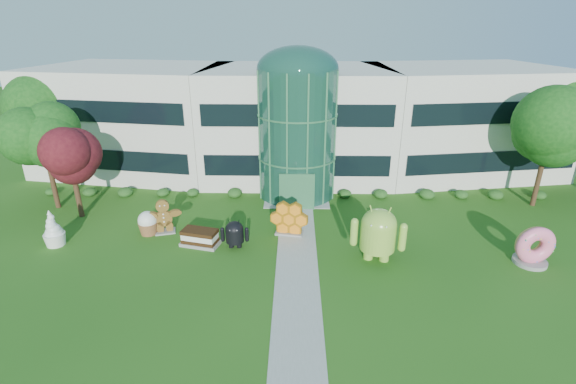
# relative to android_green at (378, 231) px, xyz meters

# --- Properties ---
(ground) EXTENTS (140.00, 140.00, 0.00)m
(ground) POSITION_rel_android_green_xyz_m (-4.66, -1.98, -1.88)
(ground) COLOR #215114
(ground) RESTS_ON ground
(building) EXTENTS (46.00, 15.00, 9.30)m
(building) POSITION_rel_android_green_xyz_m (-4.66, 16.02, 2.77)
(building) COLOR beige
(building) RESTS_ON ground
(atrium) EXTENTS (6.00, 6.00, 9.80)m
(atrium) POSITION_rel_android_green_xyz_m (-4.66, 10.02, 3.02)
(atrium) COLOR #194738
(atrium) RESTS_ON ground
(walkway) EXTENTS (2.40, 20.00, 0.04)m
(walkway) POSITION_rel_android_green_xyz_m (-4.66, 0.02, -1.86)
(walkway) COLOR #9E9E93
(walkway) RESTS_ON ground
(tree_red) EXTENTS (4.00, 4.00, 6.00)m
(tree_red) POSITION_rel_android_green_xyz_m (-20.16, 5.52, 1.12)
(tree_red) COLOR #3F0C14
(tree_red) RESTS_ON ground
(trees_backdrop) EXTENTS (52.00, 8.00, 8.40)m
(trees_backdrop) POSITION_rel_android_green_xyz_m (-4.66, 11.02, 2.32)
(trees_backdrop) COLOR #114412
(trees_backdrop) RESTS_ON ground
(android_green) EXTENTS (3.72, 2.88, 3.76)m
(android_green) POSITION_rel_android_green_xyz_m (0.00, 0.00, 0.00)
(android_green) COLOR #8DBF3D
(android_green) RESTS_ON ground
(android_black) EXTENTS (1.82, 1.24, 2.05)m
(android_black) POSITION_rel_android_green_xyz_m (-8.49, 1.26, -0.86)
(android_black) COLOR black
(android_black) RESTS_ON ground
(donut) EXTENTS (2.41, 1.33, 2.41)m
(donut) POSITION_rel_android_green_xyz_m (8.86, -0.27, -0.68)
(donut) COLOR #F55D96
(donut) RESTS_ON ground
(gingerbread) EXTENTS (2.73, 1.63, 2.37)m
(gingerbread) POSITION_rel_android_green_xyz_m (-13.41, 3.17, -0.70)
(gingerbread) COLOR brown
(gingerbread) RESTS_ON ground
(ice_cream_sandwich) EXTENTS (2.59, 1.73, 1.06)m
(ice_cream_sandwich) POSITION_rel_android_green_xyz_m (-10.72, 1.51, -1.35)
(ice_cream_sandwich) COLOR black
(ice_cream_sandwich) RESTS_ON ground
(honeycomb) EXTENTS (2.75, 1.39, 2.06)m
(honeycomb) POSITION_rel_android_green_xyz_m (-5.16, 3.06, -0.85)
(honeycomb) COLOR orange
(honeycomb) RESTS_ON ground
(froyo) EXTENTS (1.81, 1.81, 2.36)m
(froyo) POSITION_rel_android_green_xyz_m (-19.79, 1.37, -0.70)
(froyo) COLOR white
(froyo) RESTS_ON ground
(cupcake) EXTENTS (1.43, 1.43, 1.60)m
(cupcake) POSITION_rel_android_green_xyz_m (-14.43, 2.96, -1.08)
(cupcake) COLOR white
(cupcake) RESTS_ON ground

